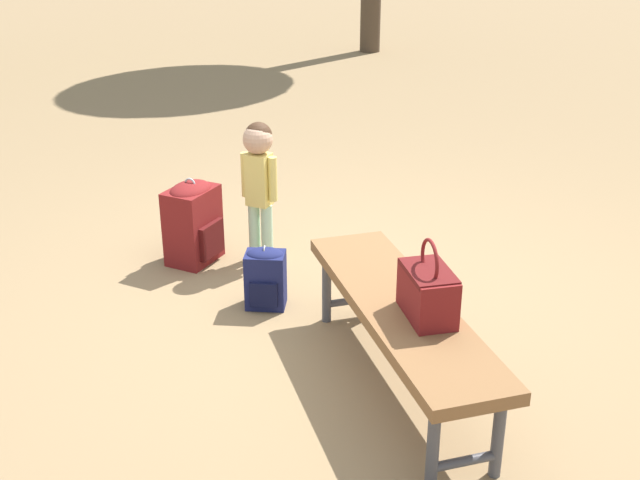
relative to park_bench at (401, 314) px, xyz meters
name	(u,v)px	position (x,y,z in m)	size (l,w,h in m)	color
ground_plane	(343,302)	(0.86, -0.17, -0.39)	(40.00, 40.00, 0.00)	#8C704C
park_bench	(401,314)	(0.00, 0.00, 0.00)	(1.65, 0.68, 0.45)	brown
handbag	(428,291)	(-0.16, -0.03, 0.18)	(0.35, 0.25, 0.37)	maroon
child_standing	(259,171)	(1.59, 0.02, 0.20)	(0.20, 0.18, 0.90)	#B2D8B2
backpack_large	(193,220)	(1.78, 0.40, -0.12)	(0.39, 0.41, 0.55)	maroon
backpack_small	(265,276)	(1.02, 0.24, -0.21)	(0.25, 0.27, 0.37)	#191E4C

